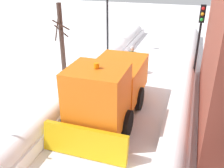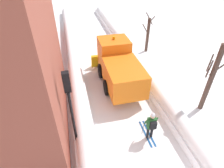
% 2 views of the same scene
% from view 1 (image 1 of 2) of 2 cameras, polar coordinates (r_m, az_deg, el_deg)
% --- Properties ---
extents(ground_plane, '(80.00, 80.00, 0.00)m').
position_cam_1_polar(ground_plane, '(10.05, -1.96, -13.71)').
color(ground_plane, white).
extents(snowbank_left, '(1.10, 36.00, 1.12)m').
position_cam_1_polar(snowbank_left, '(9.34, 13.77, -14.09)').
color(snowbank_left, white).
rests_on(snowbank_left, ground).
extents(snowbank_right, '(1.10, 36.00, 0.98)m').
position_cam_1_polar(snowbank_right, '(10.83, -15.31, -8.81)').
color(snowbank_right, white).
rests_on(snowbank_right, ground).
extents(plow_truck, '(3.20, 5.98, 3.12)m').
position_cam_1_polar(plow_truck, '(11.01, -0.69, -0.82)').
color(plow_truck, orange).
rests_on(plow_truck, ground).
extents(skier, '(0.62, 1.80, 1.81)m').
position_cam_1_polar(skier, '(15.95, 4.52, 5.73)').
color(skier, black).
rests_on(skier, ground).
extents(traffic_light_pole, '(0.28, 0.42, 4.47)m').
position_cam_1_polar(traffic_light_pole, '(14.61, 19.25, 11.33)').
color(traffic_light_pole, black).
rests_on(traffic_light_pole, ground).
extents(street_lamp, '(0.40, 0.40, 5.42)m').
position_cam_1_polar(street_lamp, '(20.02, -1.06, 16.96)').
color(street_lamp, black).
rests_on(street_lamp, ground).
extents(bare_tree_near, '(0.92, 0.97, 4.38)m').
position_cam_1_polar(bare_tree_near, '(15.80, -11.30, 9.83)').
color(bare_tree_near, '#47342C').
rests_on(bare_tree_near, ground).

